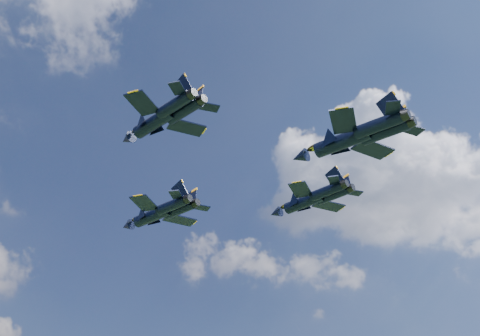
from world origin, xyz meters
name	(u,v)px	position (x,y,z in m)	size (l,w,h in m)	color
jet_lead	(151,216)	(-0.48, 22.61, 54.62)	(12.82, 17.29, 4.07)	black
jet_left	(152,123)	(-10.80, 3.04, 57.38)	(12.45, 16.46, 3.88)	black
jet_right	(302,203)	(18.95, 8.20, 56.73)	(12.63, 16.79, 3.95)	black
jet_slot	(339,142)	(9.53, -10.24, 54.95)	(13.36, 18.25, 4.30)	black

